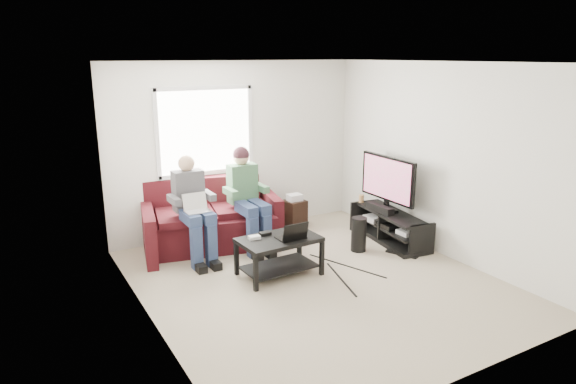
{
  "coord_description": "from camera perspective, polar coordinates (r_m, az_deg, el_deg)",
  "views": [
    {
      "loc": [
        -3.18,
        -4.82,
        2.68
      ],
      "look_at": [
        -0.05,
        0.6,
        1.0
      ],
      "focal_mm": 32.0,
      "sensor_mm": 36.0,
      "label": 1
    }
  ],
  "objects": [
    {
      "name": "wall_back",
      "position": [
        7.87,
        -5.7,
        4.86
      ],
      "size": [
        4.5,
        0.0,
        4.5
      ],
      "primitive_type": "plane",
      "rotation": [
        1.57,
        0.0,
        0.0
      ],
      "color": "silver",
      "rests_on": "floor"
    },
    {
      "name": "controller_b",
      "position": [
        6.46,
        -2.57,
        -4.63
      ],
      "size": [
        0.14,
        0.09,
        0.04
      ],
      "primitive_type": "cube",
      "rotation": [
        0.0,
        0.0,
        0.01
      ],
      "color": "black",
      "rests_on": "coffee_table"
    },
    {
      "name": "wall_right",
      "position": [
        7.21,
        16.78,
        3.34
      ],
      "size": [
        0.0,
        4.5,
        4.5
      ],
      "primitive_type": "plane",
      "rotation": [
        1.57,
        0.0,
        -1.57
      ],
      "color": "silver",
      "rests_on": "floor"
    },
    {
      "name": "coffee_table",
      "position": [
        6.4,
        -1.01,
        -6.19
      ],
      "size": [
        1.01,
        0.64,
        0.49
      ],
      "color": "black",
      "rests_on": "floor"
    },
    {
      "name": "sofa",
      "position": [
        7.49,
        -8.45,
        -3.33
      ],
      "size": [
        2.2,
        1.29,
        0.94
      ],
      "color": "#451116",
      "rests_on": "floor"
    },
    {
      "name": "laptop_silver",
      "position": [
        6.76,
        -10.06,
        -1.67
      ],
      "size": [
        0.34,
        0.25,
        0.24
      ],
      "primitive_type": null,
      "rotation": [
        0.0,
        0.0,
        -0.11
      ],
      "color": "silver",
      "rests_on": "person_left"
    },
    {
      "name": "tv",
      "position": [
        7.6,
        11.0,
        1.3
      ],
      "size": [
        0.12,
        1.1,
        0.81
      ],
      "color": "black",
      "rests_on": "tv_stand"
    },
    {
      "name": "controller_a",
      "position": [
        6.33,
        -3.77,
        -5.05
      ],
      "size": [
        0.15,
        0.1,
        0.04
      ],
      "primitive_type": "cube",
      "rotation": [
        0.0,
        0.0,
        -0.09
      ],
      "color": "silver",
      "rests_on": "coffee_table"
    },
    {
      "name": "window",
      "position": [
        7.62,
        -9.14,
        6.69
      ],
      "size": [
        1.48,
        0.04,
        1.28
      ],
      "color": "white",
      "rests_on": "wall_back"
    },
    {
      "name": "wall_front",
      "position": [
        4.31,
        19.96,
        -4.57
      ],
      "size": [
        4.5,
        0.0,
        4.5
      ],
      "primitive_type": "plane",
      "rotation": [
        -1.57,
        0.0,
        0.0
      ],
      "color": "silver",
      "rests_on": "floor"
    },
    {
      "name": "keyboard_floor",
      "position": [
        7.34,
        12.62,
        -6.66
      ],
      "size": [
        0.32,
        0.48,
        0.03
      ],
      "primitive_type": "cube",
      "rotation": [
        0.0,
        0.0,
        0.42
      ],
      "color": "black",
      "rests_on": "floor"
    },
    {
      "name": "console_grey",
      "position": [
        7.92,
        9.84,
        -2.84
      ],
      "size": [
        0.34,
        0.26,
        0.08
      ],
      "primitive_type": "cube",
      "color": "gray",
      "rests_on": "tv_stand"
    },
    {
      "name": "wall_left",
      "position": [
        5.15,
        -15.63,
        -1.09
      ],
      "size": [
        0.0,
        4.5,
        4.5
      ],
      "primitive_type": "plane",
      "rotation": [
        1.57,
        0.0,
        1.57
      ],
      "color": "silver",
      "rests_on": "floor"
    },
    {
      "name": "soundbar",
      "position": [
        7.63,
        10.17,
        -1.79
      ],
      "size": [
        0.12,
        0.5,
        0.1
      ],
      "primitive_type": "cube",
      "color": "black",
      "rests_on": "tv_stand"
    },
    {
      "name": "floor",
      "position": [
        6.37,
        3.15,
        -9.9
      ],
      "size": [
        4.5,
        4.5,
        0.0
      ],
      "primitive_type": "plane",
      "color": "#BFB295",
      "rests_on": "ground"
    },
    {
      "name": "subwoofer",
      "position": [
        7.28,
        7.87,
        -4.68
      ],
      "size": [
        0.21,
        0.21,
        0.49
      ],
      "primitive_type": "cylinder",
      "color": "black",
      "rests_on": "floor"
    },
    {
      "name": "end_table",
      "position": [
        8.14,
        0.72,
        -2.34
      ],
      "size": [
        0.31,
        0.31,
        0.56
      ],
      "color": "black",
      "rests_on": "floor"
    },
    {
      "name": "tv_stand",
      "position": [
        7.73,
        11.23,
        -3.97
      ],
      "size": [
        0.59,
        1.42,
        0.45
      ],
      "color": "black",
      "rests_on": "floor"
    },
    {
      "name": "drink_cup",
      "position": [
        8.06,
        8.15,
        -0.72
      ],
      "size": [
        0.08,
        0.08,
        0.12
      ],
      "primitive_type": "cylinder",
      "color": "#AA7C49",
      "rests_on": "tv_stand"
    },
    {
      "name": "controller_c",
      "position": [
        6.62,
        0.64,
        -4.12
      ],
      "size": [
        0.15,
        0.1,
        0.04
      ],
      "primitive_type": "cube",
      "rotation": [
        0.0,
        0.0,
        0.08
      ],
      "color": "gray",
      "rests_on": "coffee_table"
    },
    {
      "name": "laptop_black",
      "position": [
        6.31,
        0.29,
        -4.13
      ],
      "size": [
        0.35,
        0.26,
        0.24
      ],
      "primitive_type": null,
      "rotation": [
        0.0,
        0.0,
        -0.05
      ],
      "color": "black",
      "rests_on": "coffee_table"
    },
    {
      "name": "person_left",
      "position": [
        6.9,
        -10.52,
        -1.27
      ],
      "size": [
        0.4,
        0.71,
        1.39
      ],
      "color": "#324B6F",
      "rests_on": "sofa"
    },
    {
      "name": "console_white",
      "position": [
        7.43,
        13.28,
        -4.32
      ],
      "size": [
        0.3,
        0.22,
        0.06
      ],
      "primitive_type": "cube",
      "color": "silver",
      "rests_on": "tv_stand"
    },
    {
      "name": "ceiling",
      "position": [
        5.78,
        3.53,
        14.2
      ],
      "size": [
        4.5,
        4.5,
        0.0
      ],
      "primitive_type": "plane",
      "rotation": [
        3.14,
        0.0,
        0.0
      ],
      "color": "white",
      "rests_on": "wall_back"
    },
    {
      "name": "console_black",
      "position": [
        7.67,
        11.5,
        -3.56
      ],
      "size": [
        0.38,
        0.3,
        0.07
      ],
      "primitive_type": "cube",
      "color": "black",
      "rests_on": "tv_stand"
    },
    {
      "name": "person_right",
      "position": [
        7.19,
        -4.6,
        0.11
      ],
      "size": [
        0.4,
        0.71,
        1.44
      ],
      "color": "#324B6F",
      "rests_on": "sofa"
    }
  ]
}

